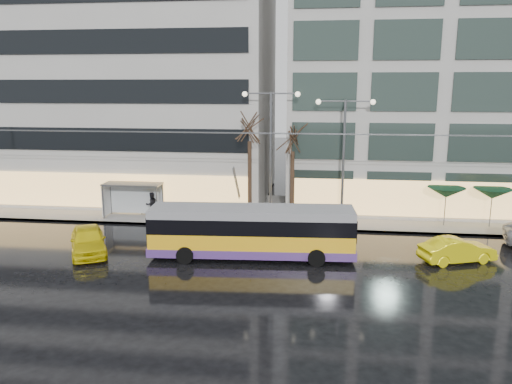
% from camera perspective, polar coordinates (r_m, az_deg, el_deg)
% --- Properties ---
extents(ground, '(140.00, 140.00, 0.00)m').
position_cam_1_polar(ground, '(25.88, -5.12, -9.69)').
color(ground, black).
rests_on(ground, ground).
extents(sidewalk, '(80.00, 10.00, 0.15)m').
position_cam_1_polar(sidewalk, '(38.79, 2.08, -2.10)').
color(sidewalk, gray).
rests_on(sidewalk, ground).
extents(kerb, '(80.00, 0.10, 0.15)m').
position_cam_1_polar(kerb, '(34.04, 1.36, -4.13)').
color(kerb, slate).
rests_on(kerb, ground).
extents(building_left, '(34.00, 14.00, 22.00)m').
position_cam_1_polar(building_left, '(47.49, -20.06, 13.28)').
color(building_left, '#A7A5A0').
rests_on(building_left, sidewalk).
extents(building_right, '(32.00, 14.00, 25.00)m').
position_cam_1_polar(building_right, '(44.78, 25.88, 14.86)').
color(building_right, '#A7A5A0').
rests_on(building_right, sidewalk).
extents(trolleybus, '(11.55, 4.65, 5.30)m').
position_cam_1_polar(trolleybus, '(28.12, -0.50, -4.75)').
color(trolleybus, yellow).
rests_on(trolleybus, ground).
extents(catenary, '(42.24, 5.12, 7.00)m').
position_cam_1_polar(catenary, '(32.13, -0.57, 2.55)').
color(catenary, '#595B60').
rests_on(catenary, ground).
extents(bus_shelter, '(4.20, 1.60, 2.51)m').
position_cam_1_polar(bus_shelter, '(37.53, -14.34, -0.01)').
color(bus_shelter, '#595B60').
rests_on(bus_shelter, sidewalk).
extents(street_lamp_near, '(3.96, 0.36, 9.03)m').
position_cam_1_polar(street_lamp_near, '(34.61, 1.70, 6.13)').
color(street_lamp_near, '#595B60').
rests_on(street_lamp_near, sidewalk).
extents(street_lamp_far, '(3.96, 0.36, 8.53)m').
position_cam_1_polar(street_lamp_far, '(34.54, 10.02, 5.48)').
color(street_lamp_far, '#595B60').
rests_on(street_lamp_far, sidewalk).
extents(tree_a, '(3.20, 3.20, 8.40)m').
position_cam_1_polar(tree_a, '(34.88, -0.74, 7.99)').
color(tree_a, black).
rests_on(tree_a, sidewalk).
extents(tree_b, '(3.20, 3.20, 7.70)m').
position_cam_1_polar(tree_b, '(34.86, 4.24, 6.82)').
color(tree_b, black).
rests_on(tree_b, sidewalk).
extents(parasol_a, '(2.50, 2.50, 2.65)m').
position_cam_1_polar(parasol_a, '(36.30, 20.91, -0.05)').
color(parasol_a, '#595B60').
rests_on(parasol_a, sidewalk).
extents(parasol_b, '(2.50, 2.50, 2.65)m').
position_cam_1_polar(parasol_b, '(37.14, 25.40, -0.17)').
color(parasol_b, '#595B60').
rests_on(parasol_b, sidewalk).
extents(taxi_a, '(3.87, 5.08, 1.61)m').
position_cam_1_polar(taxi_a, '(30.58, -18.64, -5.24)').
color(taxi_a, yellow).
rests_on(taxi_a, ground).
extents(taxi_b, '(4.41, 2.77, 1.37)m').
position_cam_1_polar(taxi_b, '(29.82, 22.01, -6.18)').
color(taxi_b, yellow).
rests_on(taxi_b, ground).
extents(pedestrian_a, '(1.00, 1.02, 2.19)m').
position_cam_1_polar(pedestrian_a, '(38.04, -12.79, -0.36)').
color(pedestrian_a, black).
rests_on(pedestrian_a, sidewalk).
extents(pedestrian_b, '(1.11, 1.10, 1.81)m').
position_cam_1_polar(pedestrian_b, '(37.28, -11.86, -1.39)').
color(pedestrian_b, black).
rests_on(pedestrian_b, sidewalk).
extents(pedestrian_c, '(1.02, 0.82, 2.11)m').
position_cam_1_polar(pedestrian_c, '(39.26, -16.12, -0.62)').
color(pedestrian_c, black).
rests_on(pedestrian_c, sidewalk).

